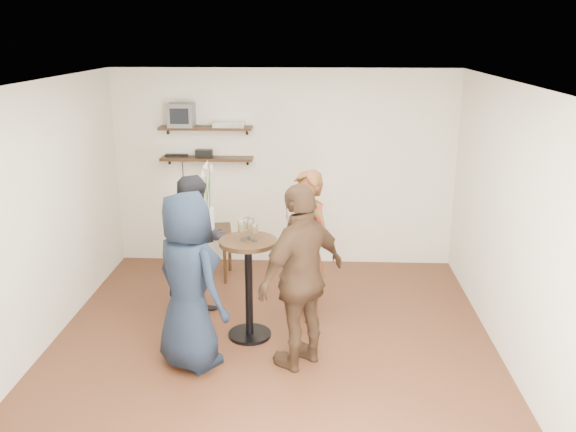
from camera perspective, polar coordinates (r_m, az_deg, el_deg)
The scene contains 18 objects.
room at distance 5.67m, azimuth -1.72°, elevation -1.01°, with size 4.58×5.08×2.68m.
shelf_upper at distance 7.97m, azimuth -7.70°, elevation 8.16°, with size 1.20×0.25×0.04m, color black.
shelf_lower at distance 8.04m, azimuth -7.59°, elevation 5.35°, with size 1.20×0.25×0.04m, color black.
crt_monitor at distance 8.01m, azimuth -9.92°, elevation 9.32°, with size 0.32×0.30×0.30m, color #59595B.
dvd_deck at distance 7.91m, azimuth -5.51°, elevation 8.52°, with size 0.40×0.24×0.06m, color silver.
radio at distance 8.03m, azimuth -7.86°, elevation 5.82°, with size 0.22×0.10×0.10m, color black.
power_strip at distance 8.16m, azimuth -10.37°, elevation 5.63°, with size 0.30×0.05×0.03m, color black.
side_table at distance 7.79m, azimuth -7.31°, elevation -1.97°, with size 0.62×0.62×0.64m.
vase_lilies at distance 7.68m, azimuth -7.43°, elevation 0.81°, with size 0.19×0.19×0.91m.
drinks_table at distance 6.19m, azimuth -3.70°, elevation -5.55°, with size 0.58×0.58×1.06m.
wine_glass_fl at distance 5.98m, azimuth -4.38°, elevation -1.04°, with size 0.07×0.07×0.21m.
wine_glass_fr at distance 5.98m, azimuth -3.13°, elevation -1.20°, with size 0.06×0.06×0.19m.
wine_glass_bl at distance 6.08m, azimuth -3.84°, elevation -0.77°, with size 0.07×0.07×0.21m.
wine_glass_br at distance 6.03m, azimuth -3.50°, elevation -0.89°, with size 0.07×0.07×0.21m.
person_plaid at distance 6.55m, azimuth 1.75°, elevation -2.83°, with size 0.60×0.40×1.66m, color maroon.
person_dark at distance 6.65m, azimuth -8.46°, elevation -2.96°, with size 0.78×0.61×1.60m, color black.
person_navy at distance 5.68m, azimuth -9.29°, elevation -6.05°, with size 0.83×0.54×1.69m, color black.
person_brown at distance 5.61m, azimuth 1.31°, elevation -5.74°, with size 1.04×0.43×1.77m, color #3F291B.
Camera 1 is at (0.42, -5.37, 3.05)m, focal length 38.00 mm.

